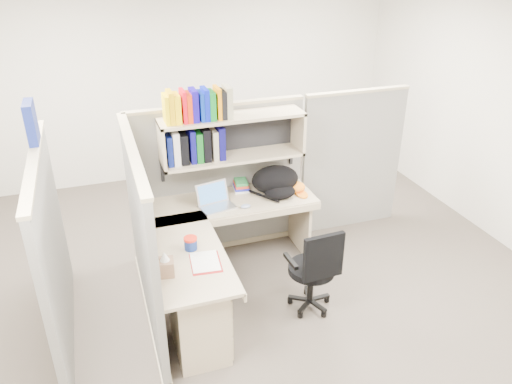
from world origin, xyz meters
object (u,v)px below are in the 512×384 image
object	(u,v)px
desk	(210,283)
task_chair	(313,282)
laptop	(217,197)
backpack	(277,182)
snack_canister	(191,243)

from	to	relation	value
desk	task_chair	bearing A→B (deg)	-7.02
laptop	task_chair	xyz separation A→B (m)	(0.64, -0.86, -0.53)
desk	backpack	size ratio (longest dim) A/B	3.59
desk	snack_canister	bearing A→B (deg)	133.98
desk	backpack	distance (m)	1.31
snack_canister	task_chair	distance (m)	1.16
laptop	task_chair	size ratio (longest dim) A/B	0.37
desk	laptop	xyz separation A→B (m)	(0.27, 0.75, 0.41)
backpack	snack_canister	distance (m)	1.26
desk	snack_canister	size ratio (longest dim) A/B	15.49
backpack	task_chair	distance (m)	1.09
backpack	snack_canister	size ratio (longest dim) A/B	4.31
backpack	task_chair	world-z (taller)	backpack
laptop	task_chair	bearing A→B (deg)	-64.88
task_chair	backpack	bearing A→B (deg)	89.62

